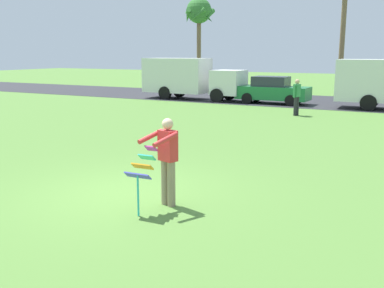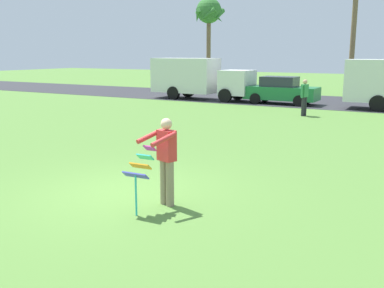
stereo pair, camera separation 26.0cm
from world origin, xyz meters
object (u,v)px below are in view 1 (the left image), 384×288
(parked_truck_white_box, at_px, (188,77))
(parked_car_green, at_px, (272,91))
(person_walker_near, at_px, (297,96))
(palm_tree_left_near, at_px, (199,14))
(kite_held, at_px, (142,169))
(person_kite_flyer, at_px, (167,158))

(parked_truck_white_box, relative_size, parked_car_green, 1.60)
(parked_truck_white_box, distance_m, parked_car_green, 5.70)
(person_walker_near, bearing_deg, parked_truck_white_box, 152.03)
(parked_truck_white_box, bearing_deg, person_walker_near, -27.97)
(palm_tree_left_near, bearing_deg, kite_held, -64.95)
(kite_held, relative_size, person_walker_near, 0.72)
(person_kite_flyer, bearing_deg, parked_car_green, 101.63)
(kite_held, distance_m, palm_tree_left_near, 31.44)
(parked_truck_white_box, bearing_deg, palm_tree_left_near, 112.91)
(parked_truck_white_box, bearing_deg, kite_held, -63.95)
(parked_car_green, bearing_deg, person_kite_flyer, -78.37)
(person_kite_flyer, relative_size, parked_car_green, 0.41)
(parked_car_green, bearing_deg, person_walker_near, -59.34)
(palm_tree_left_near, height_order, person_walker_near, palm_tree_left_near)
(kite_held, relative_size, parked_truck_white_box, 0.18)
(parked_truck_white_box, height_order, person_walker_near, parked_truck_white_box)
(person_kite_flyer, xyz_separation_m, palm_tree_left_near, (-13.29, 27.46, 5.19))
(person_walker_near, bearing_deg, person_kite_flyer, -85.18)
(person_kite_flyer, height_order, person_walker_near, same)
(palm_tree_left_near, bearing_deg, person_walker_near, -48.06)
(palm_tree_left_near, xyz_separation_m, person_walker_near, (12.11, -13.48, -5.21))
(parked_car_green, relative_size, palm_tree_left_near, 0.56)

